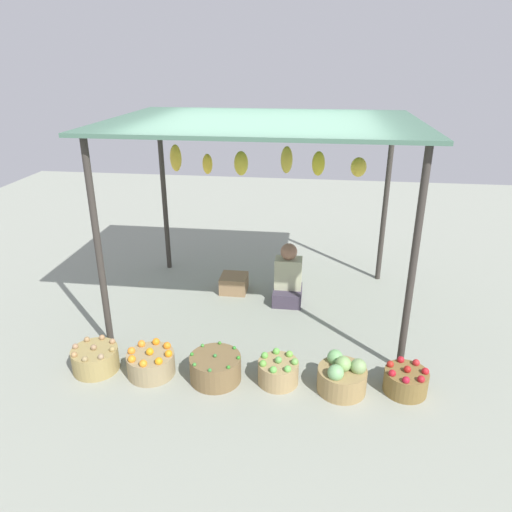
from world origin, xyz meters
TOP-DOWN VIEW (x-y plane):
  - ground_plane at (0.00, 0.00)m, footprint 14.00×14.00m
  - market_stall_structure at (0.00, 0.01)m, footprint 3.36×2.45m
  - vendor_person at (0.30, 0.24)m, footprint 0.36×0.44m
  - basket_potatoes at (-1.51, -1.49)m, footprint 0.46×0.46m
  - basket_oranges at (-0.93, -1.49)m, footprint 0.47×0.47m
  - basket_green_chilies at (-0.28, -1.50)m, footprint 0.50×0.50m
  - basket_green_apples at (0.33, -1.46)m, footprint 0.39×0.39m
  - basket_cabbages at (0.94, -1.50)m, footprint 0.46×0.46m
  - basket_red_apples at (1.53, -1.44)m, footprint 0.41×0.41m
  - wooden_crate_near_vendor at (-0.43, 0.42)m, footprint 0.35×0.35m

SIDE VIEW (x-z plane):
  - ground_plane at x=0.00m, z-range 0.00..0.00m
  - wooden_crate_near_vendor at x=-0.43m, z-range 0.00..0.23m
  - basket_red_apples at x=1.53m, z-range -0.02..0.26m
  - basket_green_apples at x=0.33m, z-range -0.02..0.26m
  - basket_potatoes at x=-1.51m, z-range -0.02..0.27m
  - basket_oranges at x=-0.93m, z-range -0.02..0.27m
  - basket_green_chilies at x=-0.28m, z-range -0.02..0.27m
  - basket_cabbages at x=0.94m, z-range -0.03..0.34m
  - vendor_person at x=0.30m, z-range -0.09..0.69m
  - market_stall_structure at x=0.00m, z-range 0.97..3.27m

